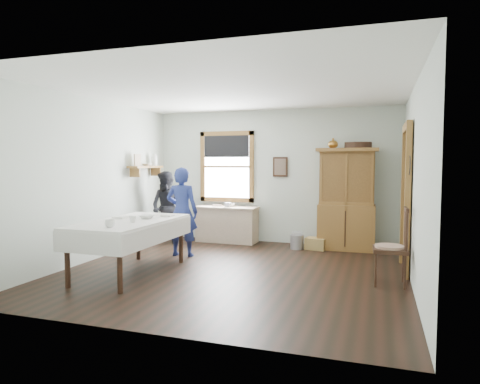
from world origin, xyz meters
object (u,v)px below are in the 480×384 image
Objects in this scene: pail at (297,242)px; wicker_basket at (316,244)px; figure_dark at (167,210)px; china_hutch at (347,199)px; work_counter at (227,224)px; spindle_chair at (390,246)px; dining_table at (130,247)px; woman_blue at (182,215)px.

pail is 0.73× the size of wicker_basket.
figure_dark reaches higher than pail.
china_hutch is 6.99× the size of pail.
spindle_chair is (3.13, -2.25, 0.16)m from work_counter.
figure_dark is at bearing -173.63° from wicker_basket.
dining_table is (-0.49, -2.84, 0.03)m from work_counter.
wicker_basket is 0.26× the size of woman_blue.
figure_dark reaches higher than dining_table.
figure_dark is (-0.79, 0.95, -0.04)m from woman_blue.
dining_table reaches higher than work_counter.
work_counter is 1.22× the size of spindle_chair.
pail is at bearing -170.38° from wicker_basket.
pail is (-0.88, -0.23, -0.81)m from china_hutch.
work_counter is at bearing 169.76° from pail.
wicker_basket is (-0.54, -0.17, -0.84)m from china_hutch.
spindle_chair is at bearing -58.09° from wicker_basket.
china_hutch is at bearing 44.12° from dining_table.
pail is (1.51, -0.27, -0.23)m from work_counter.
wicker_basket is at bearing -154.01° from woman_blue.
china_hutch reaches higher than pail.
dining_table is 1.39m from woman_blue.
woman_blue reaches higher than figure_dark.
china_hutch reaches higher than wicker_basket.
spindle_chair is 0.78× the size of figure_dark.
work_counter is at bearing 141.99° from spindle_chair.
dining_table is 5.32× the size of wicker_basket.
wicker_basket is (0.35, 0.06, -0.03)m from pail.
work_counter is 0.89× the size of woman_blue.
woman_blue is (-2.16, -1.28, 0.61)m from wicker_basket.
wicker_basket is at bearing -5.28° from work_counter.
dining_table is at bearing -67.86° from figure_dark.
work_counter is at bearing 173.44° from wicker_basket.
dining_table is 3.26m from pail.
figure_dark is (-1.09, -0.54, 0.31)m from work_counter.
china_hutch reaches higher than spindle_chair.
spindle_chair reaches higher than wicker_basket.
wicker_basket is (2.35, 2.62, -0.29)m from dining_table.
work_counter is 0.95× the size of figure_dark.
work_counter is 3.44× the size of wicker_basket.
spindle_chair is at bearing -50.72° from pail.
dining_table is at bearing -136.98° from china_hutch.
pail is 0.35m from wicker_basket.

